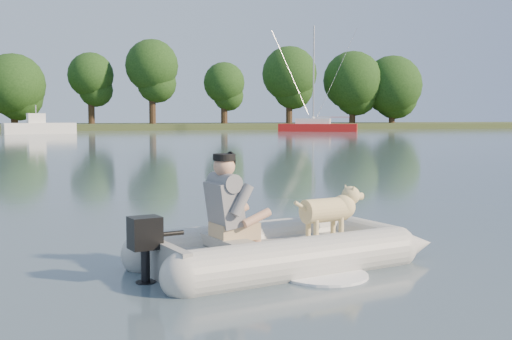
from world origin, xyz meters
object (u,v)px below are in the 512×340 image
object	(u,v)px
dinghy	(282,214)
man	(226,201)
dog	(325,214)
motorboat	(39,120)
sailboat	(317,127)

from	to	relation	value
dinghy	man	distance (m)	0.65
dog	motorboat	size ratio (longest dim) A/B	0.15
dinghy	sailboat	distance (m)	52.50
dog	sailboat	bearing A→B (deg)	54.41
dinghy	sailboat	size ratio (longest dim) A/B	0.45
dinghy	man	size ratio (longest dim) A/B	4.53
dinghy	sailboat	bearing A→B (deg)	53.92
dog	motorboat	world-z (taller)	motorboat
motorboat	dog	bearing A→B (deg)	-96.30
dog	sailboat	distance (m)	52.13
dinghy	man	bearing A→B (deg)	175.76
dinghy	dog	size ratio (longest dim) A/B	5.23
dinghy	motorboat	size ratio (longest dim) A/B	0.76
motorboat	man	bearing A→B (deg)	-97.70
dinghy	motorboat	distance (m)	48.36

